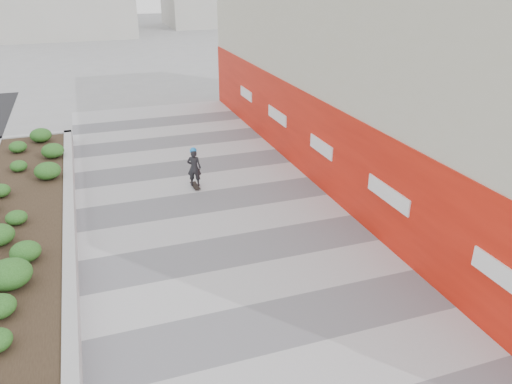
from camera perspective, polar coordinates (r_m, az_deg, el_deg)
ground at (r=9.83m, az=6.71°, el=-21.00°), size 160.00×160.00×0.00m
walkway at (r=11.93m, az=0.43°, el=-11.35°), size 8.00×36.00×0.01m
building at (r=18.48m, az=15.26°, el=14.25°), size 6.04×24.08×8.00m
planter at (r=14.83m, az=-25.75°, el=-4.47°), size 3.00×18.00×0.90m
manhole_cover at (r=12.07m, az=2.70°, el=-10.89°), size 0.44×0.44×0.01m
skateboarder at (r=17.08m, az=-7.08°, el=2.81°), size 0.56×0.73×1.46m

